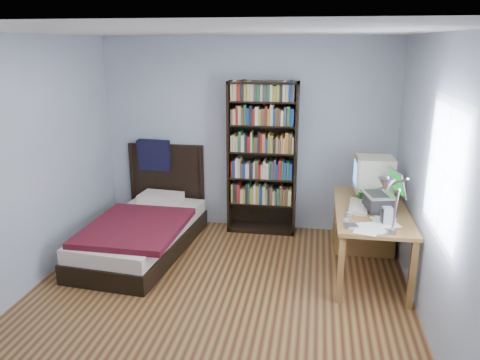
{
  "coord_description": "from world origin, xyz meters",
  "views": [
    {
      "loc": [
        0.9,
        -3.85,
        2.41
      ],
      "look_at": [
        0.15,
        0.63,
        1.08
      ],
      "focal_mm": 35.0,
      "sensor_mm": 36.0,
      "label": 1
    }
  ],
  "objects": [
    {
      "name": "room",
      "position": [
        0.03,
        -0.0,
        1.25
      ],
      "size": [
        4.2,
        4.24,
        2.5
      ],
      "color": "#4F2917",
      "rests_on": "ground"
    },
    {
      "name": "desk",
      "position": [
        1.5,
        1.39,
        0.41
      ],
      "size": [
        0.75,
        1.51,
        0.73
      ],
      "color": "brown",
      "rests_on": "floor"
    },
    {
      "name": "crt_monitor",
      "position": [
        1.54,
        1.37,
        1.0
      ],
      "size": [
        0.42,
        0.39,
        0.47
      ],
      "color": "beige",
      "rests_on": "desk"
    },
    {
      "name": "laptop",
      "position": [
        1.57,
        0.92,
        0.85
      ],
      "size": [
        0.43,
        0.42,
        0.44
      ],
      "color": "#2D2D30",
      "rests_on": "desk"
    },
    {
      "name": "desk_lamp",
      "position": [
        1.48,
        -0.12,
        1.27
      ],
      "size": [
        0.26,
        0.57,
        0.68
      ],
      "color": "#99999E",
      "rests_on": "desk"
    },
    {
      "name": "keyboard",
      "position": [
        1.37,
        0.96,
        0.75
      ],
      "size": [
        0.24,
        0.49,
        0.05
      ],
      "primitive_type": "cube",
      "rotation": [
        0.0,
        0.07,
        -0.11
      ],
      "color": "#B3AC95",
      "rests_on": "desk"
    },
    {
      "name": "speaker",
      "position": [
        1.6,
        0.54,
        0.81
      ],
      "size": [
        0.1,
        0.1,
        0.17
      ],
      "primitive_type": "cube",
      "rotation": [
        0.0,
        0.0,
        0.15
      ],
      "color": "gray",
      "rests_on": "desk"
    },
    {
      "name": "soda_can",
      "position": [
        1.41,
        1.18,
        0.79
      ],
      "size": [
        0.06,
        0.06,
        0.11
      ],
      "primitive_type": "cylinder",
      "color": "#083D0E",
      "rests_on": "desk"
    },
    {
      "name": "mouse",
      "position": [
        1.48,
        1.24,
        0.75
      ],
      "size": [
        0.06,
        0.1,
        0.04
      ],
      "primitive_type": "ellipsoid",
      "color": "silver",
      "rests_on": "desk"
    },
    {
      "name": "phone_silver",
      "position": [
        1.25,
        0.71,
        0.74
      ],
      "size": [
        0.06,
        0.11,
        0.02
      ],
      "primitive_type": "cube",
      "rotation": [
        0.0,
        0.0,
        -0.01
      ],
      "color": "silver",
      "rests_on": "desk"
    },
    {
      "name": "phone_grey",
      "position": [
        1.22,
        0.54,
        0.74
      ],
      "size": [
        0.08,
        0.11,
        0.02
      ],
      "primitive_type": "cube",
      "rotation": [
        0.0,
        0.0,
        -0.36
      ],
      "color": "gray",
      "rests_on": "desk"
    },
    {
      "name": "external_drive",
      "position": [
        1.26,
        0.39,
        0.74
      ],
      "size": [
        0.14,
        0.14,
        0.02
      ],
      "primitive_type": "cube",
      "rotation": [
        0.0,
        0.0,
        0.34
      ],
      "color": "gray",
      "rests_on": "desk"
    },
    {
      "name": "bookshelf",
      "position": [
        0.22,
        1.94,
        0.98
      ],
      "size": [
        0.88,
        0.3,
        1.96
      ],
      "color": "black",
      "rests_on": "floor"
    },
    {
      "name": "bed",
      "position": [
        -1.11,
        1.14,
        0.26
      ],
      "size": [
        1.15,
        2.1,
        1.16
      ],
      "color": "black",
      "rests_on": "floor"
    }
  ]
}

